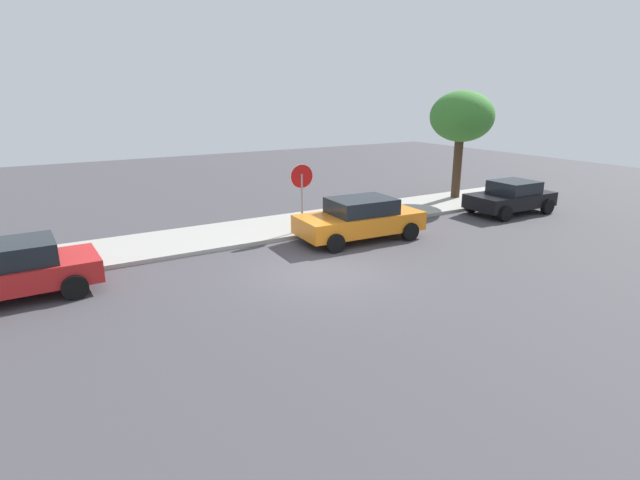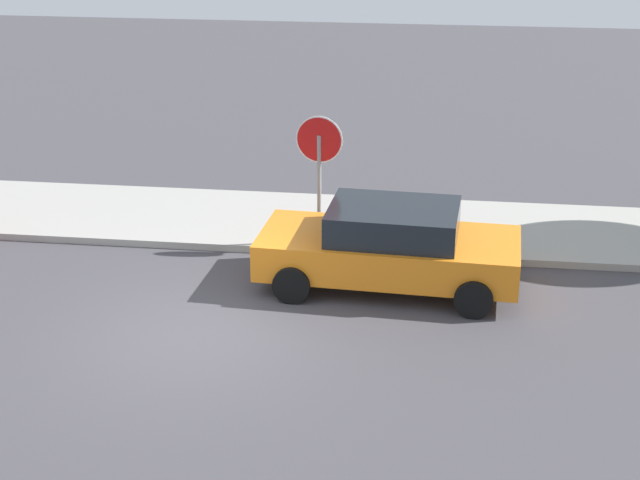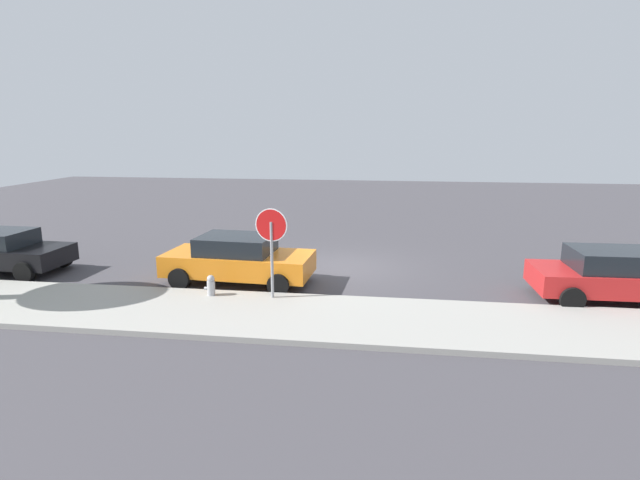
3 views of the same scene
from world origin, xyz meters
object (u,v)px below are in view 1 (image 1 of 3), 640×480
at_px(parked_car_red, 2,271).
at_px(street_tree_near_corner, 462,118).
at_px(fire_hydrant, 341,219).
at_px(stop_sign, 302,186).
at_px(parked_car_orange, 360,219).
at_px(parked_car_black, 511,197).

relative_size(parked_car_red, street_tree_near_corner, 0.89).
bearing_deg(street_tree_near_corner, fire_hydrant, -169.60).
xyz_separation_m(stop_sign, parked_car_orange, (1.44, -1.60, -1.06)).
relative_size(parked_car_black, street_tree_near_corner, 0.76).
distance_m(stop_sign, parked_car_black, 9.57).
height_order(street_tree_near_corner, fire_hydrant, street_tree_near_corner).
distance_m(parked_car_orange, street_tree_near_corner, 9.03).
height_order(parked_car_black, fire_hydrant, parked_car_black).
distance_m(parked_car_red, street_tree_near_corner, 19.16).
xyz_separation_m(parked_car_red, fire_hydrant, (11.07, 1.44, -0.38)).
relative_size(parked_car_orange, parked_car_black, 1.17).
bearing_deg(parked_car_orange, fire_hydrant, 80.18).
bearing_deg(parked_car_black, parked_car_red, 179.10).
bearing_deg(parked_car_orange, parked_car_red, 178.87).
relative_size(parked_car_black, fire_hydrant, 5.46).
relative_size(stop_sign, fire_hydrant, 3.64).
bearing_deg(stop_sign, parked_car_black, -10.21).
relative_size(stop_sign, parked_car_black, 0.67).
distance_m(street_tree_near_corner, fire_hydrant, 8.51).
bearing_deg(stop_sign, street_tree_near_corner, 8.82).
xyz_separation_m(parked_car_orange, parked_car_black, (7.92, -0.08, -0.05)).
height_order(parked_car_black, street_tree_near_corner, street_tree_near_corner).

